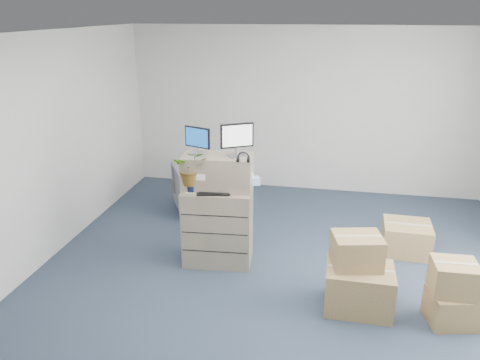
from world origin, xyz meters
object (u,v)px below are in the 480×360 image
(monitor_right, at_px, (237,138))
(water_bottle, at_px, (221,178))
(monitor_left, at_px, (197,139))
(office_chair, at_px, (202,185))
(filing_cabinet_lower, at_px, (218,226))
(potted_plant, at_px, (191,172))
(keyboard, at_px, (214,193))

(monitor_right, distance_m, water_bottle, 0.55)
(monitor_left, height_order, office_chair, monitor_left)
(filing_cabinet_lower, xyz_separation_m, office_chair, (-0.64, 1.52, -0.07))
(filing_cabinet_lower, xyz_separation_m, potted_plant, (-0.29, -0.11, 0.73))
(monitor_left, height_order, keyboard, monitor_left)
(monitor_left, xyz_separation_m, monitor_right, (0.47, 0.05, 0.03))
(water_bottle, bearing_deg, filing_cabinet_lower, -121.79)
(filing_cabinet_lower, height_order, monitor_left, monitor_left)
(monitor_left, bearing_deg, water_bottle, 28.33)
(monitor_left, xyz_separation_m, potted_plant, (-0.05, -0.13, -0.37))
(monitor_left, xyz_separation_m, water_bottle, (0.27, 0.04, -0.48))
(filing_cabinet_lower, distance_m, potted_plant, 0.79)
(monitor_right, relative_size, office_chair, 0.47)
(monitor_right, distance_m, office_chair, 2.07)
(monitor_left, height_order, water_bottle, monitor_left)
(keyboard, height_order, potted_plant, potted_plant)
(water_bottle, distance_m, office_chair, 1.75)
(monitor_right, bearing_deg, monitor_left, 156.37)
(filing_cabinet_lower, distance_m, office_chair, 1.65)
(monitor_right, height_order, keyboard, monitor_right)
(keyboard, distance_m, office_chair, 1.86)
(keyboard, distance_m, potted_plant, 0.36)
(monitor_left, bearing_deg, filing_cabinet_lower, 15.90)
(monitor_left, relative_size, monitor_right, 0.87)
(keyboard, bearing_deg, monitor_right, 26.58)
(keyboard, relative_size, potted_plant, 0.82)
(water_bottle, relative_size, office_chair, 0.31)
(filing_cabinet_lower, distance_m, monitor_left, 1.12)
(filing_cabinet_lower, relative_size, keyboard, 2.46)
(monitor_left, xyz_separation_m, keyboard, (0.22, -0.16, -0.60))
(water_bottle, bearing_deg, keyboard, -103.62)
(potted_plant, bearing_deg, monitor_left, 68.84)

